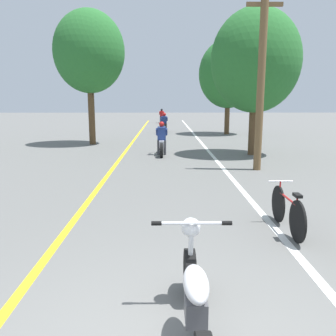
# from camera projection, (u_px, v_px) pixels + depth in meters

# --- Properties ---
(lane_stripe_center) EXTENTS (0.14, 48.00, 0.01)m
(lane_stripe_center) POSITION_uv_depth(u_px,v_px,m) (124.00, 153.00, 15.17)
(lane_stripe_center) COLOR yellow
(lane_stripe_center) RESTS_ON ground
(lane_stripe_edge) EXTENTS (0.14, 48.00, 0.01)m
(lane_stripe_edge) POSITION_uv_depth(u_px,v_px,m) (210.00, 153.00, 15.20)
(lane_stripe_edge) COLOR white
(lane_stripe_edge) RESTS_ON ground
(utility_pole) EXTENTS (1.10, 0.24, 5.67)m
(utility_pole) POSITION_uv_depth(u_px,v_px,m) (261.00, 78.00, 11.06)
(utility_pole) COLOR brown
(utility_pole) RESTS_ON ground
(roadside_tree_right_near) EXTENTS (3.57, 3.21, 5.83)m
(roadside_tree_right_near) POSITION_uv_depth(u_px,v_px,m) (256.00, 61.00, 14.08)
(roadside_tree_right_near) COLOR #513A23
(roadside_tree_right_near) RESTS_ON ground
(roadside_tree_right_far) EXTENTS (3.80, 3.42, 6.06)m
(roadside_tree_right_far) POSITION_uv_depth(u_px,v_px,m) (228.00, 74.00, 22.79)
(roadside_tree_right_far) COLOR #513A23
(roadside_tree_right_far) RESTS_ON ground
(roadside_tree_left) EXTENTS (3.49, 3.14, 6.57)m
(roadside_tree_left) POSITION_uv_depth(u_px,v_px,m) (89.00, 52.00, 17.39)
(roadside_tree_left) COLOR #513A23
(roadside_tree_left) RESTS_ON ground
(motorcycle_foreground) EXTENTS (0.86, 2.09, 0.99)m
(motorcycle_foreground) POSITION_uv_depth(u_px,v_px,m) (195.00, 296.00, 3.39)
(motorcycle_foreground) COLOR black
(motorcycle_foreground) RESTS_ON ground
(motorcycle_rider_lead) EXTENTS (0.50, 1.99, 1.37)m
(motorcycle_rider_lead) POSITION_uv_depth(u_px,v_px,m) (162.00, 142.00, 14.65)
(motorcycle_rider_lead) COLOR black
(motorcycle_rider_lead) RESTS_ON ground
(motorcycle_rider_mid) EXTENTS (0.50, 2.09, 1.36)m
(motorcycle_rider_mid) POSITION_uv_depth(u_px,v_px,m) (164.00, 125.00, 24.74)
(motorcycle_rider_mid) COLOR black
(motorcycle_rider_mid) RESTS_ON ground
(motorcycle_rider_far) EXTENTS (0.50, 2.11, 1.38)m
(motorcycle_rider_far) POSITION_uv_depth(u_px,v_px,m) (162.00, 118.00, 34.63)
(motorcycle_rider_far) COLOR black
(motorcycle_rider_far) RESTS_ON ground
(bicycle_parked) EXTENTS (0.44, 1.67, 0.80)m
(bicycle_parked) POSITION_uv_depth(u_px,v_px,m) (287.00, 211.00, 6.14)
(bicycle_parked) COLOR black
(bicycle_parked) RESTS_ON ground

